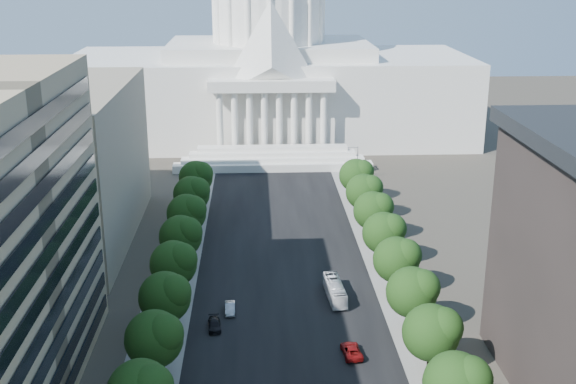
{
  "coord_description": "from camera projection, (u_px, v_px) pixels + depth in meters",
  "views": [
    {
      "loc": [
        -4.63,
        -35.04,
        52.67
      ],
      "look_at": [
        0.65,
        77.21,
        16.31
      ],
      "focal_mm": 45.0,
      "sensor_mm": 36.0,
      "label": 1
    }
  ],
  "objects": [
    {
      "name": "office_block_left_far",
      "position": [
        29.0,
        166.0,
        138.0
      ],
      "size": [
        38.0,
        52.0,
        30.0
      ],
      "primitive_type": "cube",
      "color": "gray",
      "rests_on": "ground"
    },
    {
      "name": "tree_r_j",
      "position": [
        357.0,
        174.0,
        162.42
      ],
      "size": [
        7.79,
        7.6,
        9.97
      ],
      "color": "#33261C",
      "rests_on": "ground"
    },
    {
      "name": "city_bus",
      "position": [
        335.0,
        290.0,
        117.11
      ],
      "size": [
        3.08,
        10.38,
        2.85
      ],
      "primitive_type": "imported",
      "rotation": [
        0.0,
        0.0,
        0.07
      ],
      "color": "silver",
      "rests_on": "ground"
    },
    {
      "name": "tree_l_d",
      "position": [
        156.0,
        338.0,
        92.38
      ],
      "size": [
        7.79,
        7.6,
        9.97
      ],
      "color": "#33261C",
      "rests_on": "ground"
    },
    {
      "name": "tree_r_h",
      "position": [
        375.0,
        210.0,
        139.61
      ],
      "size": [
        7.79,
        7.6,
        9.97
      ],
      "color": "#33261C",
      "rests_on": "ground"
    },
    {
      "name": "tree_l_h",
      "position": [
        188.0,
        212.0,
        138.0
      ],
      "size": [
        7.79,
        7.6,
        9.97
      ],
      "color": "#33261C",
      "rests_on": "ground"
    },
    {
      "name": "tree_l_j",
      "position": [
        197.0,
        177.0,
        160.81
      ],
      "size": [
        7.79,
        7.6,
        9.97
      ],
      "color": "#33261C",
      "rests_on": "ground"
    },
    {
      "name": "tree_l_f",
      "position": [
        175.0,
        263.0,
        115.19
      ],
      "size": [
        7.79,
        7.6,
        9.97
      ],
      "color": "#33261C",
      "rests_on": "ground"
    },
    {
      "name": "tree_l_i",
      "position": [
        193.0,
        193.0,
        149.41
      ],
      "size": [
        7.79,
        7.6,
        9.97
      ],
      "color": "#33261C",
      "rests_on": "ground"
    },
    {
      "name": "road_asphalt",
      "position": [
        281.0,
        254.0,
        135.26
      ],
      "size": [
        30.0,
        260.0,
        0.01
      ],
      "primitive_type": "cube",
      "color": "black",
      "rests_on": "ground"
    },
    {
      "name": "tree_l_e",
      "position": [
        167.0,
        296.0,
        103.79
      ],
      "size": [
        7.79,
        7.6,
        9.97
      ],
      "color": "#33261C",
      "rests_on": "ground"
    },
    {
      "name": "tree_r_g",
      "position": [
        386.0,
        232.0,
        128.21
      ],
      "size": [
        7.79,
        7.6,
        9.97
      ],
      "color": "#33261C",
      "rests_on": "ground"
    },
    {
      "name": "tree_r_d",
      "position": [
        434.0,
        331.0,
        93.99
      ],
      "size": [
        7.79,
        7.6,
        9.97
      ],
      "color": "#33261C",
      "rests_on": "ground"
    },
    {
      "name": "tree_r_i",
      "position": [
        365.0,
        191.0,
        151.02
      ],
      "size": [
        7.79,
        7.6,
        9.97
      ],
      "color": "#33261C",
      "rests_on": "ground"
    },
    {
      "name": "tree_r_f",
      "position": [
        398.0,
        258.0,
        116.8
      ],
      "size": [
        7.79,
        7.6,
        9.97
      ],
      "color": "#33261C",
      "rests_on": "ground"
    },
    {
      "name": "car_silver",
      "position": [
        230.0,
        308.0,
        112.59
      ],
      "size": [
        1.66,
        4.41,
        1.44
      ],
      "primitive_type": "imported",
      "rotation": [
        0.0,
        0.0,
        0.03
      ],
      "color": "#9DA0A5",
      "rests_on": "ground"
    },
    {
      "name": "tree_r_c",
      "position": [
        459.0,
        383.0,
        82.59
      ],
      "size": [
        7.79,
        7.6,
        9.97
      ],
      "color": "#33261C",
      "rests_on": "ground"
    },
    {
      "name": "streetlight_d",
      "position": [
        393.0,
        233.0,
        129.61
      ],
      "size": [
        2.61,
        0.44,
        9.0
      ],
      "color": "gray",
      "rests_on": "ground"
    },
    {
      "name": "sidewalk_right",
      "position": [
        382.0,
        252.0,
        136.11
      ],
      "size": [
        8.0,
        260.0,
        0.02
      ],
      "primitive_type": "cube",
      "color": "gray",
      "rests_on": "ground"
    },
    {
      "name": "streetlight_c",
      "position": [
        424.0,
        294.0,
        105.85
      ],
      "size": [
        2.61,
        0.44,
        9.0
      ],
      "color": "gray",
      "rests_on": "ground"
    },
    {
      "name": "capitol",
      "position": [
        269.0,
        72.0,
        219.29
      ],
      "size": [
        120.0,
        56.0,
        73.0
      ],
      "color": "white",
      "rests_on": "ground"
    },
    {
      "name": "tree_r_e",
      "position": [
        414.0,
        291.0,
        105.4
      ],
      "size": [
        7.79,
        7.6,
        9.97
      ],
      "color": "#33261C",
      "rests_on": "ground"
    },
    {
      "name": "tree_l_g",
      "position": [
        182.0,
        235.0,
        126.6
      ],
      "size": [
        7.79,
        7.6,
        9.97
      ],
      "color": "#33261C",
      "rests_on": "ground"
    },
    {
      "name": "sidewalk_left",
      "position": [
        180.0,
        256.0,
        134.41
      ],
      "size": [
        8.0,
        260.0,
        0.02
      ],
      "primitive_type": "cube",
      "color": "gray",
      "rests_on": "ground"
    },
    {
      "name": "car_dark_b",
      "position": [
        214.0,
        325.0,
        107.61
      ],
      "size": [
        2.3,
        4.74,
        1.33
      ],
      "primitive_type": "imported",
      "rotation": [
        0.0,
        0.0,
        0.1
      ],
      "color": "black",
      "rests_on": "ground"
    },
    {
      "name": "streetlight_f",
      "position": [
        355.0,
        159.0,
        177.13
      ],
      "size": [
        2.61,
        0.44,
        9.0
      ],
      "color": "gray",
      "rests_on": "ground"
    },
    {
      "name": "streetlight_e",
      "position": [
        371.0,
        190.0,
        153.37
      ],
      "size": [
        2.61,
        0.44,
        9.0
      ],
      "color": "gray",
      "rests_on": "ground"
    },
    {
      "name": "car_red",
      "position": [
        351.0,
        351.0,
        100.37
      ],
      "size": [
        2.94,
        5.53,
        1.48
      ],
      "primitive_type": "imported",
      "rotation": [
        0.0,
        0.0,
        3.23
      ],
      "color": "maroon",
      "rests_on": "ground"
    }
  ]
}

